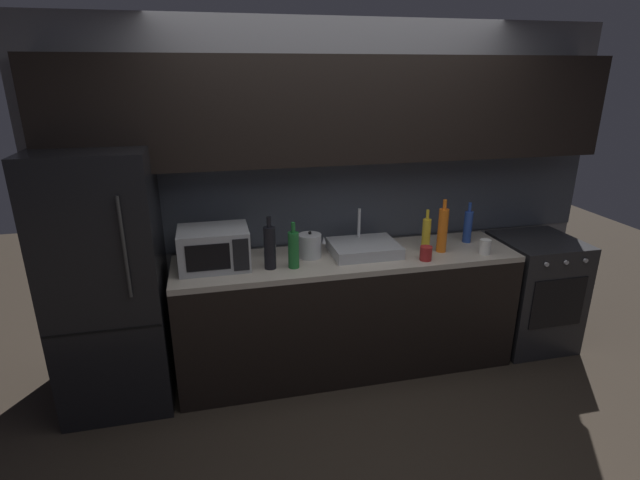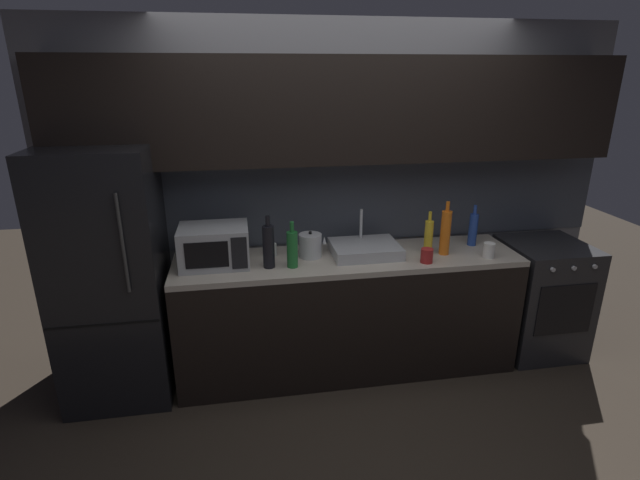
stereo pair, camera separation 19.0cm
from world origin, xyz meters
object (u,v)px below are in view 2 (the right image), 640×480
object	(u,v)px
wine_bottle_orange	(445,232)
mug_clear	(271,250)
mug_red	(427,256)
wine_bottle_blue	(473,229)
refrigerator	(111,277)
oven_range	(540,297)
wine_bottle_yellow	(429,237)
mug_white	(489,250)
wine_bottle_dark	(269,246)
microwave	(214,246)
wine_bottle_green	(292,249)
kettle	(310,245)

from	to	relation	value
wine_bottle_orange	mug_clear	world-z (taller)	wine_bottle_orange
mug_red	wine_bottle_blue	bearing A→B (deg)	30.69
refrigerator	mug_red	size ratio (longest dim) A/B	17.27
oven_range	wine_bottle_orange	xyz separation A→B (m)	(-0.88, -0.06, 0.62)
wine_bottle_yellow	mug_clear	xyz separation A→B (m)	(-1.12, 0.15, -0.08)
wine_bottle_yellow	mug_clear	size ratio (longest dim) A/B	3.51
refrigerator	mug_white	xyz separation A→B (m)	(2.58, -0.18, 0.09)
wine_bottle_dark	wine_bottle_blue	bearing A→B (deg)	6.51
mug_red	microwave	bearing A→B (deg)	171.56
refrigerator	microwave	distance (m)	0.70
microwave	mug_red	bearing A→B (deg)	-8.44
wine_bottle_dark	wine_bottle_yellow	bearing A→B (deg)	3.13
mug_red	mug_clear	distance (m)	1.09
wine_bottle_blue	wine_bottle_green	xyz separation A→B (m)	(-1.39, -0.20, 0.00)
wine_bottle_orange	wine_bottle_blue	bearing A→B (deg)	26.66
microwave	wine_bottle_orange	world-z (taller)	wine_bottle_orange
mug_red	wine_bottle_yellow	bearing A→B (deg)	66.44
refrigerator	wine_bottle_green	distance (m)	1.21
mug_clear	mug_white	size ratio (longest dim) A/B	0.83
mug_red	wine_bottle_green	bearing A→B (deg)	175.03
refrigerator	oven_range	size ratio (longest dim) A/B	1.92
wine_bottle_dark	mug_red	world-z (taller)	wine_bottle_dark
oven_range	mug_clear	size ratio (longest dim) A/B	10.06
microwave	wine_bottle_green	distance (m)	0.53
wine_bottle_blue	wine_bottle_orange	distance (m)	0.32
oven_range	kettle	xyz separation A→B (m)	(-1.83, 0.05, 0.53)
wine_bottle_orange	mug_clear	bearing A→B (deg)	171.73
microwave	mug_red	xyz separation A→B (m)	(1.43, -0.21, -0.09)
wine_bottle_blue	mug_clear	xyz separation A→B (m)	(-1.51, 0.04, -0.08)
refrigerator	mug_clear	xyz separation A→B (m)	(1.07, 0.12, 0.08)
refrigerator	wine_bottle_yellow	xyz separation A→B (m)	(2.19, -0.03, 0.17)
refrigerator	mug_clear	world-z (taller)	refrigerator
wine_bottle_dark	mug_white	size ratio (longest dim) A/B	3.35
microwave	wine_bottle_blue	xyz separation A→B (m)	(1.90, 0.07, -0.01)
oven_range	wine_bottle_yellow	distance (m)	1.15
kettle	mug_white	xyz separation A→B (m)	(1.24, -0.23, -0.03)
oven_range	mug_clear	xyz separation A→B (m)	(-2.11, 0.12, 0.49)
wine_bottle_blue	wine_bottle_green	world-z (taller)	wine_bottle_green
kettle	wine_bottle_orange	xyz separation A→B (m)	(0.96, -0.11, 0.08)
oven_range	mug_clear	bearing A→B (deg)	176.72
wine_bottle_yellow	microwave	bearing A→B (deg)	178.18
wine_bottle_orange	wine_bottle_green	size ratio (longest dim) A/B	1.23
wine_bottle_orange	wine_bottle_green	bearing A→B (deg)	-177.13
refrigerator	kettle	distance (m)	1.35
oven_range	wine_bottle_orange	size ratio (longest dim) A/B	2.31
oven_range	wine_bottle_orange	bearing A→B (deg)	-176.22
wine_bottle_dark	mug_red	bearing A→B (deg)	-5.42
wine_bottle_green	mug_red	distance (m)	0.93
kettle	wine_bottle_blue	distance (m)	1.24
kettle	wine_bottle_dark	bearing A→B (deg)	-154.72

